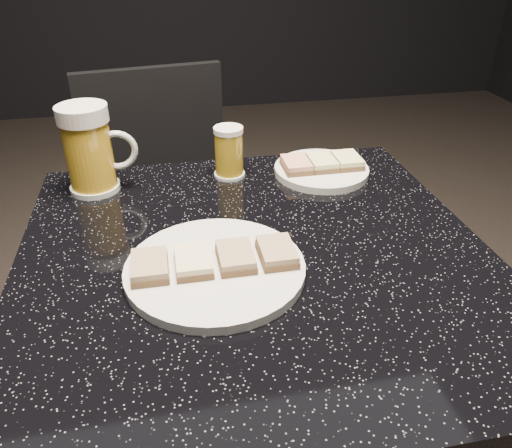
# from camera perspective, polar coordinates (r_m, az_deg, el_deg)

# --- Properties ---
(plate_large) EXTENTS (0.25, 0.25, 0.01)m
(plate_large) POSITION_cam_1_polar(r_m,az_deg,el_deg) (0.70, -4.69, -5.11)
(plate_large) COLOR silver
(plate_large) RESTS_ON table
(plate_small) EXTENTS (0.18, 0.18, 0.01)m
(plate_small) POSITION_cam_1_polar(r_m,az_deg,el_deg) (0.99, 7.47, 6.11)
(plate_small) COLOR silver
(plate_small) RESTS_ON table
(table) EXTENTS (0.70, 0.70, 0.75)m
(table) POSITION_cam_1_polar(r_m,az_deg,el_deg) (0.90, 0.00, -16.06)
(table) COLOR black
(table) RESTS_ON floor
(beer_mug) EXTENTS (0.13, 0.09, 0.16)m
(beer_mug) POSITION_cam_1_polar(r_m,az_deg,el_deg) (0.93, -18.45, 8.12)
(beer_mug) COLOR silver
(beer_mug) RESTS_ON table
(beer_tumbler) EXTENTS (0.06, 0.06, 0.10)m
(beer_tumbler) POSITION_cam_1_polar(r_m,az_deg,el_deg) (0.95, -3.11, 8.19)
(beer_tumbler) COLOR silver
(beer_tumbler) RESTS_ON table
(chair) EXTENTS (0.43, 0.43, 0.86)m
(chair) POSITION_cam_1_polar(r_m,az_deg,el_deg) (1.37, -9.98, 1.22)
(chair) COLOR black
(chair) RESTS_ON floor
(canapes_on_plate_large) EXTENTS (0.23, 0.07, 0.02)m
(canapes_on_plate_large) POSITION_cam_1_polar(r_m,az_deg,el_deg) (0.69, -4.75, -4.02)
(canapes_on_plate_large) COLOR #4C3521
(canapes_on_plate_large) RESTS_ON plate_large
(canapes_on_plate_small) EXTENTS (0.15, 0.07, 0.02)m
(canapes_on_plate_small) POSITION_cam_1_polar(r_m,az_deg,el_deg) (0.98, 7.53, 6.97)
(canapes_on_plate_small) COLOR #4C3521
(canapes_on_plate_small) RESTS_ON plate_small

